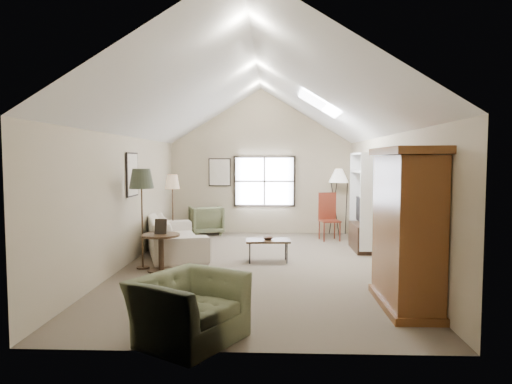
{
  "coord_description": "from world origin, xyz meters",
  "views": [
    {
      "loc": [
        0.35,
        -8.69,
        2.04
      ],
      "look_at": [
        0.0,
        0.4,
        1.4
      ],
      "focal_mm": 32.0,
      "sensor_mm": 36.0,
      "label": 1
    }
  ],
  "objects_px": {
    "armchair_near": "(188,309)",
    "armchair_far": "(206,220)",
    "side_table": "(161,253)",
    "side_chair": "(330,217)",
    "coffee_table": "(268,251)",
    "sofa": "(175,235)",
    "armoire": "(406,228)"
  },
  "relations": [
    {
      "from": "coffee_table",
      "to": "side_table",
      "type": "distance_m",
      "value": 2.13
    },
    {
      "from": "sofa",
      "to": "armchair_far",
      "type": "xyz_separation_m",
      "value": [
        0.3,
        2.61,
        -0.01
      ]
    },
    {
      "from": "armoire",
      "to": "armchair_far",
      "type": "height_order",
      "value": "armoire"
    },
    {
      "from": "coffee_table",
      "to": "side_chair",
      "type": "distance_m",
      "value": 2.98
    },
    {
      "from": "coffee_table",
      "to": "armoire",
      "type": "bearing_deg",
      "value": -54.72
    },
    {
      "from": "armchair_near",
      "to": "side_table",
      "type": "xyz_separation_m",
      "value": [
        -1.1,
        3.19,
        -0.02
      ]
    },
    {
      "from": "armoire",
      "to": "sofa",
      "type": "bearing_deg",
      "value": 138.82
    },
    {
      "from": "sofa",
      "to": "armchair_near",
      "type": "height_order",
      "value": "sofa"
    },
    {
      "from": "armoire",
      "to": "side_table",
      "type": "height_order",
      "value": "armoire"
    },
    {
      "from": "armchair_near",
      "to": "armchair_far",
      "type": "distance_m",
      "value": 7.45
    },
    {
      "from": "armchair_far",
      "to": "armoire",
      "type": "bearing_deg",
      "value": 100.9
    },
    {
      "from": "side_table",
      "to": "coffee_table",
      "type": "bearing_deg",
      "value": 23.56
    },
    {
      "from": "sofa",
      "to": "armchair_near",
      "type": "bearing_deg",
      "value": 175.4
    },
    {
      "from": "coffee_table",
      "to": "armchair_near",
      "type": "bearing_deg",
      "value": -101.89
    },
    {
      "from": "sofa",
      "to": "armchair_far",
      "type": "height_order",
      "value": "sofa"
    },
    {
      "from": "armchair_far",
      "to": "side_chair",
      "type": "height_order",
      "value": "side_chair"
    },
    {
      "from": "armchair_near",
      "to": "armchair_far",
      "type": "relative_size",
      "value": 1.31
    },
    {
      "from": "armchair_far",
      "to": "coffee_table",
      "type": "bearing_deg",
      "value": 97.21
    },
    {
      "from": "coffee_table",
      "to": "side_chair",
      "type": "height_order",
      "value": "side_chair"
    },
    {
      "from": "sofa",
      "to": "side_table",
      "type": "xyz_separation_m",
      "value": [
        0.1,
        -1.6,
        -0.06
      ]
    },
    {
      "from": "armoire",
      "to": "side_chair",
      "type": "distance_m",
      "value": 5.3
    },
    {
      "from": "armchair_far",
      "to": "side_table",
      "type": "xyz_separation_m",
      "value": [
        -0.2,
        -4.21,
        -0.05
      ]
    },
    {
      "from": "armoire",
      "to": "coffee_table",
      "type": "distance_m",
      "value": 3.47
    },
    {
      "from": "sofa",
      "to": "side_table",
      "type": "distance_m",
      "value": 1.6
    },
    {
      "from": "armchair_far",
      "to": "side_chair",
      "type": "relative_size",
      "value": 0.71
    },
    {
      "from": "armoire",
      "to": "side_table",
      "type": "bearing_deg",
      "value": 154.1
    },
    {
      "from": "sofa",
      "to": "armchair_near",
      "type": "xyz_separation_m",
      "value": [
        1.2,
        -4.79,
        -0.03
      ]
    },
    {
      "from": "armchair_far",
      "to": "coffee_table",
      "type": "distance_m",
      "value": 3.79
    },
    {
      "from": "sofa",
      "to": "side_chair",
      "type": "bearing_deg",
      "value": -82.32
    },
    {
      "from": "coffee_table",
      "to": "side_table",
      "type": "height_order",
      "value": "side_table"
    },
    {
      "from": "armoire",
      "to": "sofa",
      "type": "height_order",
      "value": "armoire"
    },
    {
      "from": "armchair_near",
      "to": "coffee_table",
      "type": "height_order",
      "value": "armchair_near"
    }
  ]
}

